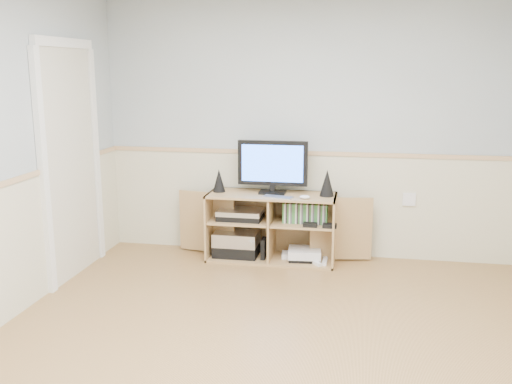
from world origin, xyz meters
TOP-DOWN VIEW (x-y plane):
  - room at (-0.06, 0.12)m, footprint 4.04×4.54m
  - media_cabinet at (-0.30, 2.04)m, footprint 1.92×0.46m
  - monitor at (-0.30, 2.04)m, footprint 0.67×0.18m
  - speaker_left at (-0.82, 2.01)m, footprint 0.12×0.12m
  - speaker_right at (0.23, 2.01)m, footprint 0.14×0.14m
  - keyboard at (-0.22, 1.85)m, footprint 0.30×0.17m
  - mouse at (0.04, 1.85)m, footprint 0.10×0.07m
  - av_components at (-0.63, 1.99)m, footprint 0.51×0.32m
  - game_consoles at (0.02, 1.98)m, footprint 0.45×0.30m
  - game_cases at (0.03, 1.97)m, footprint 0.42×0.14m
  - wall_outlet at (1.00, 2.23)m, footprint 0.12×0.03m

SIDE VIEW (x-z plane):
  - game_consoles at x=0.02m, z-range 0.02..0.13m
  - av_components at x=-0.63m, z-range -0.01..0.45m
  - media_cabinet at x=-0.30m, z-range 0.01..0.66m
  - game_cases at x=0.03m, z-range 0.39..0.58m
  - wall_outlet at x=1.00m, z-range 0.54..0.66m
  - keyboard at x=-0.22m, z-range 0.65..0.66m
  - mouse at x=0.04m, z-range 0.65..0.69m
  - speaker_left at x=-0.82m, z-range 0.65..0.87m
  - speaker_right at x=0.23m, z-range 0.65..0.90m
  - monitor at x=-0.30m, z-range 0.67..1.18m
  - room at x=-0.06m, z-range -0.05..2.49m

